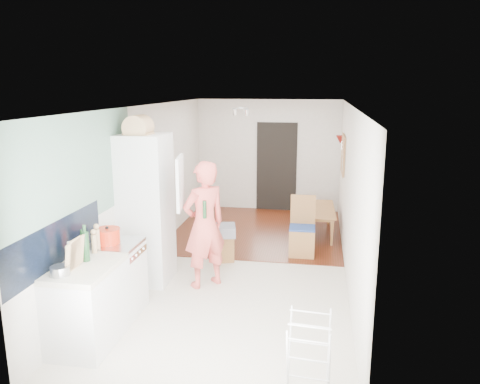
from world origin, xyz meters
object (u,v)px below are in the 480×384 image
(dining_chair, at_px, (302,227))
(drying_rack, at_px, (309,355))
(stool, at_px, (223,247))
(person, at_px, (204,214))
(dining_table, at_px, (314,223))

(dining_chair, height_order, drying_rack, dining_chair)
(stool, bearing_deg, person, -92.44)
(dining_table, height_order, drying_rack, drying_rack)
(dining_table, xyz_separation_m, dining_chair, (-0.18, -1.20, 0.28))
(person, height_order, stool, person)
(stool, relative_size, drying_rack, 0.57)
(dining_chair, bearing_deg, dining_table, 80.30)
(person, distance_m, stool, 1.32)
(drying_rack, bearing_deg, person, 129.91)
(person, height_order, dining_chair, person)
(stool, bearing_deg, dining_table, 48.43)
(stool, bearing_deg, drying_rack, -65.05)
(dining_table, relative_size, stool, 2.86)
(dining_table, relative_size, dining_chair, 1.24)
(person, xyz_separation_m, dining_table, (1.49, 2.64, -0.85))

